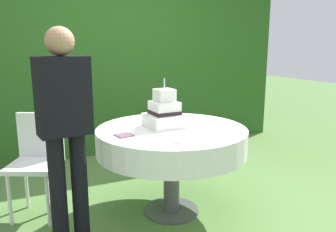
{
  "coord_description": "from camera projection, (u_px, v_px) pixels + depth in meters",
  "views": [
    {
      "loc": [
        -1.24,
        -2.55,
        1.49
      ],
      "look_at": [
        -0.02,
        0.04,
        0.87
      ],
      "focal_mm": 36.5,
      "sensor_mm": 36.0,
      "label": 1
    }
  ],
  "objects": [
    {
      "name": "foliage_hedge",
      "position": [
        105.0,
        55.0,
        4.67
      ],
      "size": [
        5.25,
        0.51,
        2.67
      ],
      "primitive_type": "cube",
      "color": "#28561E",
      "rests_on": "ground_plane"
    },
    {
      "name": "serving_plate_right",
      "position": [
        211.0,
        128.0,
        2.89
      ],
      "size": [
        0.11,
        0.11,
        0.01
      ],
      "primitive_type": "cylinder",
      "color": "white",
      "rests_on": "cake_table"
    },
    {
      "name": "ground_plane",
      "position": [
        171.0,
        211.0,
        3.08
      ],
      "size": [
        20.0,
        20.0,
        0.0
      ],
      "primitive_type": "plane",
      "color": "#547A3D"
    },
    {
      "name": "wedding_cake",
      "position": [
        165.0,
        113.0,
        2.95
      ],
      "size": [
        0.32,
        0.32,
        0.42
      ],
      "color": "white",
      "rests_on": "cake_table"
    },
    {
      "name": "serving_plate_near",
      "position": [
        189.0,
        118.0,
        3.29
      ],
      "size": [
        0.13,
        0.13,
        0.01
      ],
      "primitive_type": "cylinder",
      "color": "white",
      "rests_on": "cake_table"
    },
    {
      "name": "napkin_stack",
      "position": [
        124.0,
        135.0,
        2.67
      ],
      "size": [
        0.15,
        0.15,
        0.01
      ],
      "primitive_type": "cube",
      "rotation": [
        0.0,
        0.0,
        0.21
      ],
      "color": "#6B4C60",
      "rests_on": "cake_table"
    },
    {
      "name": "serving_plate_left",
      "position": [
        144.0,
        119.0,
        3.25
      ],
      "size": [
        0.13,
        0.13,
        0.01
      ],
      "primitive_type": "cylinder",
      "color": "white",
      "rests_on": "cake_table"
    },
    {
      "name": "garden_chair",
      "position": [
        38.0,
        154.0,
        2.96
      ],
      "size": [
        0.54,
        0.54,
        0.89
      ],
      "color": "white",
      "rests_on": "ground_plane"
    },
    {
      "name": "standing_person",
      "position": [
        65.0,
        123.0,
        2.42
      ],
      "size": [
        0.38,
        0.24,
        1.6
      ],
      "color": "black",
      "rests_on": "ground_plane"
    },
    {
      "name": "serving_plate_far",
      "position": [
        181.0,
        141.0,
        2.5
      ],
      "size": [
        0.11,
        0.11,
        0.01
      ],
      "primitive_type": "cylinder",
      "color": "white",
      "rests_on": "cake_table"
    },
    {
      "name": "cake_table",
      "position": [
        172.0,
        141.0,
        2.95
      ],
      "size": [
        1.29,
        1.29,
        0.77
      ],
      "color": "#4C4C51",
      "rests_on": "ground_plane"
    }
  ]
}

